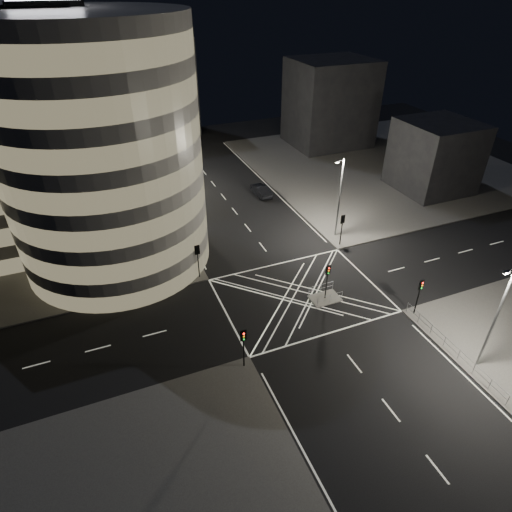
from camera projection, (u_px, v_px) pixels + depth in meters
name	position (u px, v px, depth m)	size (l,w,h in m)	color
ground	(300.00, 295.00, 43.95)	(120.00, 120.00, 0.00)	black
sidewalk_far_left	(7.00, 227.00, 55.65)	(42.00, 42.00, 0.15)	#4A4845
sidewalk_far_right	(379.00, 164.00, 73.85)	(42.00, 42.00, 0.15)	#4A4845
central_island	(325.00, 298.00, 43.38)	(3.00, 2.00, 0.15)	slate
office_tower_curved	(50.00, 144.00, 44.91)	(30.00, 29.00, 27.20)	gray
office_block_rear	(43.00, 106.00, 63.30)	(24.00, 16.00, 22.00)	gray
building_right_far	(330.00, 103.00, 78.76)	(14.00, 12.00, 15.00)	black
building_right_near	(435.00, 156.00, 62.87)	(10.00, 10.00, 10.00)	black
building_far_end	(148.00, 89.00, 82.49)	(18.00, 8.00, 18.00)	black
tree_a	(175.00, 233.00, 44.93)	(5.06, 5.06, 7.60)	black
tree_b	(163.00, 205.00, 49.31)	(5.17, 5.17, 8.13)	black
tree_c	(154.00, 193.00, 54.53)	(3.70, 3.70, 6.22)	black
tree_d	(145.00, 170.00, 58.70)	(5.29, 5.29, 7.95)	black
tree_e	(138.00, 160.00, 63.76)	(4.33, 4.33, 6.63)	black
traffic_signal_fl	(198.00, 255.00, 44.83)	(0.55, 0.22, 4.00)	black
traffic_signal_nl	(243.00, 342.00, 34.33)	(0.55, 0.22, 4.00)	black
traffic_signal_fr	(342.00, 224.00, 50.35)	(0.55, 0.22, 4.00)	black
traffic_signal_nr	(420.00, 291.00, 39.85)	(0.55, 0.22, 4.00)	black
traffic_signal_island	(327.00, 276.00, 41.81)	(0.55, 0.22, 4.00)	black
street_lamp_left_near	(178.00, 213.00, 47.19)	(1.25, 0.25, 10.00)	slate
street_lamp_left_far	(148.00, 158.00, 61.08)	(1.25, 0.25, 10.00)	slate
street_lamp_right_far	(339.00, 196.00, 50.80)	(1.25, 0.25, 10.00)	slate
street_lamp_right_near	(496.00, 315.00, 33.04)	(1.25, 0.25, 10.00)	slate
railing_near_right	(451.00, 348.00, 36.79)	(0.06, 11.70, 1.10)	slate
railing_island_south	(330.00, 299.00, 42.34)	(2.80, 0.06, 1.10)	slate
railing_island_north	(321.00, 288.00, 43.73)	(2.80, 0.06, 1.10)	slate
sedan	(261.00, 190.00, 63.27)	(1.69, 4.85, 1.60)	black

